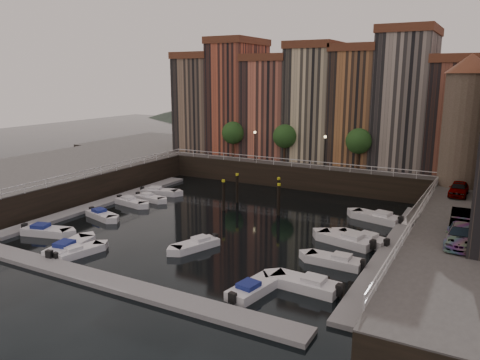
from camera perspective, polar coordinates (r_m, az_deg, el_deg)
The scene contains 31 objects.
ground at distance 48.02m, azimuth -1.16°, elevation -5.06°, with size 200.00×200.00×0.00m, color black.
quay_far at distance 70.73m, azimuth 9.38°, elevation 1.79°, with size 80.00×20.00×3.00m, color black.
quay_left at distance 64.59m, azimuth -24.21°, elevation -0.19°, with size 20.00×36.00×3.00m, color black.
dock_left at distance 56.79m, azimuth -16.02°, elevation -2.58°, with size 2.00×28.00×0.35m, color gray.
dock_right at distance 41.78m, azimuth 17.97°, elevation -8.20°, with size 2.00×28.00×0.35m, color gray.
dock_near at distance 35.24m, azimuth -15.36°, elevation -11.99°, with size 30.00×2.00×0.35m, color gray.
mountains at distance 151.29m, azimuth 20.95°, elevation 9.28°, with size 145.00×100.00×18.00m.
far_terrace at distance 66.20m, azimuth 11.68°, elevation 9.22°, with size 48.70×10.30×17.50m.
corner_tower at distance 54.41m, azimuth 25.83°, elevation 6.75°, with size 5.20×5.20×13.80m.
promenade_trees at distance 63.21m, azimuth 6.03°, elevation 5.28°, with size 21.20×3.20×5.20m.
street_lamps at distance 62.26m, azimuth 5.94°, elevation 4.53°, with size 10.36×0.36×4.18m.
railings at distance 51.20m, azimuth 1.55°, elevation 0.45°, with size 36.08×34.04×0.52m.
gangway at distance 51.57m, azimuth 21.45°, elevation -2.49°, with size 2.78×8.32×3.73m.
mooring_pilings at distance 52.08m, azimuth 1.73°, elevation -1.76°, with size 6.74×4.36×3.78m.
boat_left_0 at distance 47.61m, azimuth -22.62°, elevation -5.76°, with size 4.89×2.88×1.10m.
boat_left_1 at distance 51.08m, azimuth -16.53°, elevation -4.11°, with size 4.44×2.56×0.99m.
boat_left_2 at distance 55.33m, azimuth -13.16°, elevation -2.63°, with size 4.54×2.25×1.02m.
boat_left_3 at distance 56.76m, azimuth -10.98°, elevation -2.17°, with size 4.20×1.83×0.95m.
boat_left_4 at distance 59.35m, azimuth -9.87°, elevation -1.43°, with size 4.84×2.93×1.08m.
boat_right_0 at distance 33.63m, azimuth 8.13°, elevation -12.48°, with size 5.12×2.13×1.16m.
boat_right_1 at distance 38.03m, azimuth 11.59°, elevation -9.62°, with size 4.66×1.82×1.06m.
boat_right_2 at distance 42.57m, azimuth 12.88°, elevation -7.16°, with size 5.41×3.01×1.21m.
boat_right_3 at distance 43.34m, azimuth 14.74°, elevation -6.95°, with size 4.97×2.90×1.11m.
boat_right_4 at distance 49.97m, azimuth 16.43°, elevation -4.40°, with size 5.34×3.01×1.19m.
boat_near_0 at distance 42.51m, azimuth -20.15°, elevation -7.70°, with size 2.59×5.12×1.15m.
boat_near_1 at distance 41.43m, azimuth -19.10°, elevation -8.24°, with size 2.40×4.29×0.96m.
boat_near_3 at distance 32.77m, azimuth 1.57°, elevation -13.11°, with size 2.43×4.77×1.07m.
car_a at distance 50.39m, azimuth 25.10°, elevation -1.07°, with size 1.65×4.10×1.40m, color gray.
car_b at distance 39.01m, azimuth 25.51°, elevation -4.69°, with size 1.70×4.89×1.61m, color gray.
car_c at distance 35.97m, azimuth 25.32°, elevation -6.25°, with size 1.97×4.84×1.41m, color gray.
boat_extra_636 at distance 40.83m, azimuth -5.33°, elevation -7.85°, with size 2.98×4.53×1.02m.
Camera 1 is at (22.82, -39.66, 14.59)m, focal length 35.00 mm.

